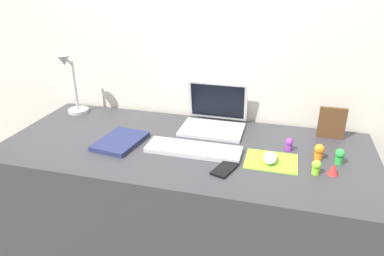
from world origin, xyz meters
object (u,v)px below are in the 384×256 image
object	(u,v)px
desk_lamp	(72,86)
notebook_pad	(120,141)
cell_phone	(225,169)
toy_figurine_green	(340,156)
laptop	(214,116)
toy_figurine_purple	(289,144)
toy_figurine_orange	(319,151)
toy_figurine_red	(333,169)
mouse	(270,158)
toy_figurine_lime	(316,167)
keyboard	(194,149)
picture_frame	(332,123)

from	to	relation	value
desk_lamp	notebook_pad	bearing A→B (deg)	-34.04
cell_phone	toy_figurine_green	distance (m)	0.47
laptop	notebook_pad	bearing A→B (deg)	-141.52
toy_figurine_purple	notebook_pad	bearing A→B (deg)	-170.26
cell_phone	toy_figurine_orange	xyz separation A→B (m)	(0.36, 0.19, 0.03)
desk_lamp	notebook_pad	distance (m)	0.50
toy_figurine_red	toy_figurine_green	bearing A→B (deg)	72.34
toy_figurine_orange	toy_figurine_green	bearing A→B (deg)	-14.62
mouse	toy_figurine_lime	world-z (taller)	toy_figurine_lime
keyboard	toy_figurine_orange	size ratio (longest dim) A/B	6.20
mouse	toy_figurine_orange	bearing A→B (deg)	23.60
toy_figurine_lime	toy_figurine_purple	world-z (taller)	same
picture_frame	toy_figurine_green	bearing A→B (deg)	-86.32
notebook_pad	cell_phone	bearing A→B (deg)	-4.49
toy_figurine_orange	toy_figurine_red	distance (m)	0.12
toy_figurine_lime	toy_figurine_green	bearing A→B (deg)	48.80
keyboard	picture_frame	world-z (taller)	picture_frame
cell_phone	toy_figurine_red	xyz separation A→B (m)	(0.41, 0.08, 0.02)
toy_figurine_orange	toy_figurine_purple	bearing A→B (deg)	160.12
laptop	picture_frame	size ratio (longest dim) A/B	2.00
keyboard	toy_figurine_orange	bearing A→B (deg)	8.08
keyboard	toy_figurine_purple	distance (m)	0.41
keyboard	notebook_pad	bearing A→B (deg)	-178.39
keyboard	mouse	distance (m)	0.33
laptop	notebook_pad	distance (m)	0.48
cell_phone	toy_figurine_purple	size ratio (longest dim) A/B	2.16
desk_lamp	toy_figurine_purple	size ratio (longest dim) A/B	5.60
picture_frame	toy_figurine_purple	distance (m)	0.26
toy_figurine_red	keyboard	bearing A→B (deg)	175.82
keyboard	toy_figurine_green	world-z (taller)	toy_figurine_green
notebook_pad	toy_figurine_red	world-z (taller)	toy_figurine_red
toy_figurine_green	toy_figurine_purple	distance (m)	0.21
toy_figurine_purple	toy_figurine_red	bearing A→B (deg)	-43.26
notebook_pad	toy_figurine_orange	world-z (taller)	toy_figurine_orange
toy_figurine_orange	toy_figurine_green	world-z (taller)	same
desk_lamp	toy_figurine_purple	bearing A→B (deg)	-7.01
toy_figurine_red	laptop	bearing A→B (deg)	148.50
keyboard	mouse	bearing A→B (deg)	-1.81
mouse	toy_figurine_purple	world-z (taller)	toy_figurine_purple
mouse	toy_figurine_orange	xyz separation A→B (m)	(0.19, 0.08, 0.01)
notebook_pad	toy_figurine_red	distance (m)	0.90
toy_figurine_orange	toy_figurine_green	size ratio (longest dim) A/B	1.01
mouse	notebook_pad	size ratio (longest dim) A/B	0.40
toy_figurine_green	desk_lamp	bearing A→B (deg)	171.32
toy_figurine_lime	toy_figurine_red	distance (m)	0.07
laptop	toy_figurine_orange	size ratio (longest dim) A/B	4.54
cell_phone	notebook_pad	size ratio (longest dim) A/B	0.53
desk_lamp	toy_figurine_lime	distance (m)	1.28
laptop	desk_lamp	size ratio (longest dim) A/B	0.91
notebook_pad	toy_figurine_green	size ratio (longest dim) A/B	3.65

